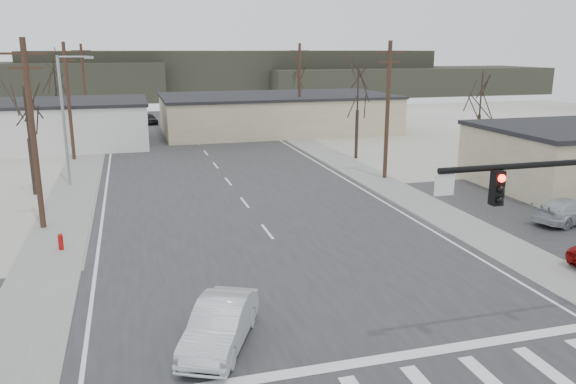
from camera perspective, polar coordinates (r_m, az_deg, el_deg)
The scene contains 25 objects.
ground at distance 22.62m, azimuth 2.78°, elevation -10.31°, with size 140.00×140.00×0.00m, color silver.
main_road at distance 36.33m, azimuth -4.74°, elevation -0.70°, with size 18.00×110.00×0.05m, color #28282A.
cross_road at distance 22.62m, azimuth 2.78°, elevation -10.27°, with size 90.00×10.00×0.04m, color #28282A.
sidewalk_left at distance 40.76m, azimuth -20.94°, elevation 0.06°, with size 3.00×90.00×0.06m, color gray.
sidewalk_right at distance 44.08m, azimuth 7.61°, elevation 1.92°, with size 3.00×90.00×0.06m, color gray.
fire_hydrant at distance 29.11m, azimuth -22.09°, elevation -4.71°, with size 0.24×0.24×0.87m.
building_left_far at distance 60.62m, azimuth -24.73°, elevation 6.26°, with size 22.30×12.30×4.50m.
building_right_far at distance 66.01m, azimuth -1.12°, elevation 8.03°, with size 26.30×14.30×4.30m.
upole_left_b at distance 32.11m, azimuth -24.50°, elevation 5.54°, with size 2.20×0.30×10.00m.
upole_left_c at distance 51.86m, azimuth -21.40°, elevation 8.74°, with size 2.20×0.30×10.00m.
upole_left_d at distance 71.75m, azimuth -19.99°, elevation 10.16°, with size 2.20×0.30×10.00m.
upole_right_a at distance 41.83m, azimuth 10.08°, elevation 8.37°, with size 2.20×0.30×10.00m.
upole_right_b at distance 62.31m, azimuth 1.17°, elevation 10.49°, with size 2.20×0.30×10.00m.
streetlight_main at distance 41.90m, azimuth -21.61°, elevation 7.41°, with size 2.40×0.25×9.00m.
tree_left_near at distance 40.19m, azimuth -25.03°, elevation 7.02°, with size 3.30×3.30×7.35m.
tree_right_mid at distance 49.45m, azimuth 7.11°, elevation 10.20°, with size 3.74×3.74×8.33m.
tree_left_far at distance 65.95m, azimuth -22.60°, elevation 10.55°, with size 3.96×3.96×8.82m.
tree_right_far at distance 74.76m, azimuth 1.06°, elevation 11.41°, with size 3.52×3.52×7.84m.
tree_lot at distance 50.53m, azimuth 19.02°, elevation 9.22°, with size 3.52×3.52×7.84m.
hill_center at distance 117.57m, azimuth -5.30°, elevation 11.91°, with size 80.00×18.00×9.00m, color #333026.
hill_right at distance 123.42m, azimuth 11.75°, elevation 10.98°, with size 60.00×18.00×5.50m, color #333026.
sedan_crossing at distance 18.74m, azimuth -6.91°, elevation -13.21°, with size 1.59×4.56×1.50m, color #B4B8BF.
car_far_a at distance 62.88m, azimuth -4.37°, elevation 6.48°, with size 2.26×5.56×1.61m, color black.
car_far_b at distance 74.81m, azimuth -13.94°, elevation 7.25°, with size 1.56×3.87×1.32m, color black.
car_parked_silver at distance 34.80m, azimuth 26.65°, elevation -1.73°, with size 1.89×4.64×1.35m, color #A6ABB1.
Camera 1 is at (-6.63, -19.46, 9.45)m, focal length 35.00 mm.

